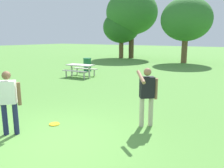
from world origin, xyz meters
The scene contains 9 objects.
ground_plane centered at (0.00, 0.00, 0.00)m, with size 120.00×120.00×0.00m, color #568E3D.
person_thrower centered at (-1.29, -0.30, 0.94)m, with size 0.48×0.44×1.64m.
person_catcher centered at (1.38, 2.08, 0.96)m, with size 0.48×0.84×1.64m.
frisbee centered at (-0.87, 0.76, 0.01)m, with size 0.29×0.29×0.03m, color yellow.
picnic_table_near centered at (-5.48, 7.28, 0.56)m, with size 1.84×1.59×0.77m.
trash_can_beside_table centered at (-6.63, 9.40, 0.48)m, with size 0.59×0.59×0.96m.
tree_tall_left centered at (-10.08, 20.09, 3.55)m, with size 4.28×4.28×5.39m.
tree_broad_center centered at (-8.98, 20.54, 5.18)m, with size 5.88×5.88×7.70m.
tree_far_right centered at (-2.27, 18.78, 4.05)m, with size 4.72×4.72×6.08m.
Camera 1 is at (3.84, -3.49, 2.45)m, focal length 36.47 mm.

